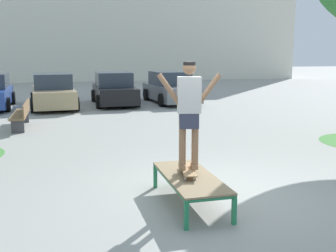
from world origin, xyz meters
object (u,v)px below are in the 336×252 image
object	(u,v)px
car_tan	(53,92)
skate_box	(190,179)
skateboard	(188,170)
car_grey	(170,88)
park_bench	(22,114)
skater	(189,108)
car_black	(114,90)

from	to	relation	value
car_tan	skate_box	bearing A→B (deg)	-78.46
skate_box	skateboard	size ratio (longest dim) A/B	2.33
car_grey	park_bench	size ratio (longest dim) A/B	1.80
skate_box	car_grey	distance (m)	13.48
skate_box	car_tan	xyz separation A→B (m)	(-2.55, 12.48, 0.28)
skate_box	car_tan	world-z (taller)	car_tan
skateboard	car_grey	bearing A→B (deg)	77.48
skateboard	skater	xyz separation A→B (m)	(0.00, 0.00, 0.99)
skate_box	car_black	xyz separation A→B (m)	(0.18, 13.14, 0.28)
car_black	park_bench	size ratio (longest dim) A/B	1.76
car_grey	park_bench	xyz separation A→B (m)	(-6.26, -5.38, -0.24)
skater	skate_box	bearing A→B (deg)	-88.69
park_bench	car_tan	bearing A→B (deg)	80.26
skater	car_grey	world-z (taller)	skater
car_tan	park_bench	bearing A→B (deg)	-99.74
car_tan	car_black	distance (m)	2.81
car_tan	car_grey	world-z (taller)	same
skateboard	skater	world-z (taller)	skater
skateboard	car_black	world-z (taller)	car_black
car_tan	car_black	xyz separation A→B (m)	(2.73, 0.66, 0.00)
car_tan	park_bench	distance (m)	4.78
skater	car_grey	size ratio (longest dim) A/B	0.39
car_tan	skater	bearing A→B (deg)	-78.39
skate_box	skateboard	xyz separation A→B (m)	(-0.00, 0.09, 0.12)
skateboard	park_bench	size ratio (longest dim) A/B	0.34
skate_box	skater	xyz separation A→B (m)	(-0.00, 0.09, 1.12)
skate_box	car_tan	bearing A→B (deg)	101.54
skateboard	car_black	distance (m)	13.06
car_tan	skateboard	bearing A→B (deg)	-78.39
car_black	car_grey	size ratio (longest dim) A/B	0.98
skater	car_black	xyz separation A→B (m)	(0.18, 13.05, -0.84)
skate_box	car_black	world-z (taller)	car_black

